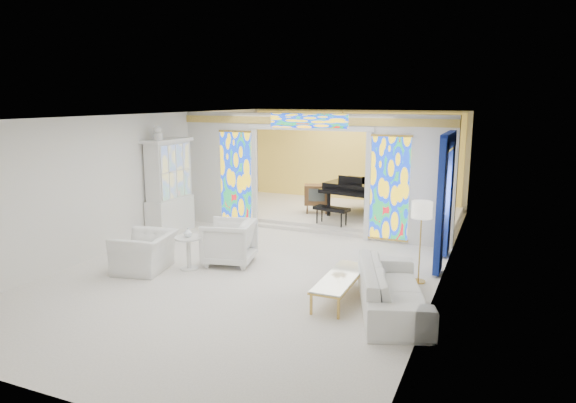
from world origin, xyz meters
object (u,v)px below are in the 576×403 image
at_px(armchair_left, 145,252).
at_px(armchair_right, 229,242).
at_px(china_cabinet, 169,188).
at_px(grand_piano, 365,187).
at_px(sofa, 392,288).
at_px(coffee_table, 341,278).
at_px(tv_console, 317,195).

relative_size(armchair_left, armchair_right, 1.15).
relative_size(china_cabinet, armchair_left, 2.37).
bearing_deg(china_cabinet, grand_piano, 38.75).
height_order(armchair_left, sofa, armchair_left).
bearing_deg(armchair_right, grand_piano, 149.41).
relative_size(sofa, coffee_table, 1.41).
height_order(armchair_right, grand_piano, grand_piano).
xyz_separation_m(armchair_right, tv_console, (0.29, 4.46, 0.24)).
relative_size(armchair_left, tv_console, 1.43).
relative_size(china_cabinet, coffee_table, 1.54).
relative_size(grand_piano, tv_console, 3.65).
distance_m(china_cabinet, tv_console, 4.10).
relative_size(armchair_right, sofa, 0.40).
height_order(sofa, tv_console, tv_console).
bearing_deg(armchair_right, tv_console, 163.55).
xyz_separation_m(china_cabinet, tv_console, (2.86, 2.90, -0.47)).
xyz_separation_m(coffee_table, tv_console, (-2.39, 5.38, 0.34)).
bearing_deg(armchair_left, grand_piano, 142.24).
bearing_deg(armchair_left, armchair_right, 116.39).
xyz_separation_m(armchair_right, coffee_table, (2.68, -0.92, -0.09)).
bearing_deg(grand_piano, sofa, -59.41).
bearing_deg(sofa, china_cabinet, 48.78).
height_order(china_cabinet, grand_piano, china_cabinet).
bearing_deg(grand_piano, tv_console, -149.96).
distance_m(armchair_left, sofa, 4.90).
relative_size(china_cabinet, grand_piano, 0.93).
height_order(sofa, grand_piano, grand_piano).
bearing_deg(armchair_left, china_cabinet, -165.77).
xyz_separation_m(china_cabinet, armchair_left, (1.26, -2.59, -0.80)).
distance_m(armchair_left, armchair_right, 1.67).
bearing_deg(sofa, armchair_right, 55.45).
relative_size(china_cabinet, sofa, 1.09).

